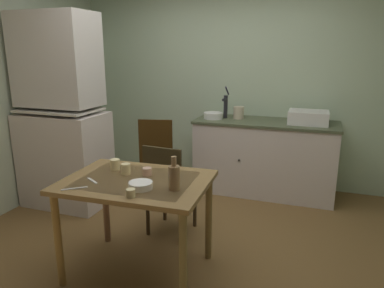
{
  "coord_description": "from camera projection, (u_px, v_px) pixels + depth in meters",
  "views": [
    {
      "loc": [
        1.04,
        -2.76,
        1.71
      ],
      "look_at": [
        0.02,
        0.14,
        0.91
      ],
      "focal_mm": 33.45,
      "sensor_mm": 36.0,
      "label": 1
    }
  ],
  "objects": [
    {
      "name": "teacup_cream",
      "position": [
        126.0,
        169.0,
        2.79
      ],
      "size": [
        0.07,
        0.07,
        0.09
      ],
      "primitive_type": "cylinder",
      "color": "beige",
      "rests_on": "dining_table"
    },
    {
      "name": "teaspoon_near_bowl",
      "position": [
        92.0,
        181.0,
        2.66
      ],
      "size": [
        0.14,
        0.1,
        0.0
      ],
      "primitive_type": "cube",
      "rotation": [
        0.0,
        0.0,
        5.73
      ],
      "color": "beige",
      "rests_on": "dining_table"
    },
    {
      "name": "counter_cabinet",
      "position": [
        264.0,
        157.0,
        4.37
      ],
      "size": [
        1.68,
        0.64,
        0.9
      ],
      "color": "silver",
      "rests_on": "ground"
    },
    {
      "name": "hand_pump",
      "position": [
        226.0,
        104.0,
        4.41
      ],
      "size": [
        0.05,
        0.27,
        0.39
      ],
      "color": "#232328",
      "rests_on": "counter_cabinet"
    },
    {
      "name": "table_knife",
      "position": [
        74.0,
        188.0,
        2.51
      ],
      "size": [
        0.15,
        0.12,
        0.0
      ],
      "primitive_type": "cube",
      "rotation": [
        0.0,
        0.0,
        0.68
      ],
      "color": "silver",
      "rests_on": "dining_table"
    },
    {
      "name": "dining_table",
      "position": [
        137.0,
        193.0,
        2.71
      ],
      "size": [
        1.12,
        0.84,
        0.77
      ],
      "color": "olive",
      "rests_on": "ground"
    },
    {
      "name": "chair_far_side",
      "position": [
        168.0,
        188.0,
        3.34
      ],
      "size": [
        0.43,
        0.43,
        0.89
      ],
      "color": "#342515",
      "rests_on": "ground"
    },
    {
      "name": "wall_back",
      "position": [
        234.0,
        84.0,
        4.65
      ],
      "size": [
        4.22,
        0.1,
        2.59
      ],
      "primitive_type": "cube",
      "color": "beige",
      "rests_on": "ground"
    },
    {
      "name": "stoneware_crock",
      "position": [
        239.0,
        113.0,
        4.39
      ],
      "size": [
        0.13,
        0.13,
        0.15
      ],
      "primitive_type": "cylinder",
      "color": "beige",
      "rests_on": "counter_cabinet"
    },
    {
      "name": "hutch_cabinet",
      "position": [
        62.0,
        119.0,
        3.92
      ],
      "size": [
        0.92,
        0.58,
        2.1
      ],
      "color": "silver",
      "rests_on": "ground"
    },
    {
      "name": "glass_bottle",
      "position": [
        174.0,
        177.0,
        2.47
      ],
      "size": [
        0.08,
        0.08,
        0.24
      ],
      "color": "olive",
      "rests_on": "dining_table"
    },
    {
      "name": "mug_dark",
      "position": [
        115.0,
        164.0,
        2.9
      ],
      "size": [
        0.08,
        0.08,
        0.09
      ],
      "primitive_type": "cylinder",
      "color": "beige",
      "rests_on": "dining_table"
    },
    {
      "name": "ground_plane",
      "position": [
        185.0,
        242.0,
        3.29
      ],
      "size": [
        5.12,
        5.12,
        0.0
      ],
      "primitive_type": "plane",
      "color": "brown"
    },
    {
      "name": "mug_tall",
      "position": [
        147.0,
        172.0,
        2.77
      ],
      "size": [
        0.07,
        0.07,
        0.06
      ],
      "primitive_type": "cylinder",
      "color": "tan",
      "rests_on": "dining_table"
    },
    {
      "name": "chair_by_counter",
      "position": [
        158.0,
        158.0,
        4.15
      ],
      "size": [
        0.49,
        0.49,
        0.98
      ],
      "color": "#3A1E0E",
      "rests_on": "ground"
    },
    {
      "name": "mixing_bowl_counter",
      "position": [
        213.0,
        116.0,
        4.4
      ],
      "size": [
        0.23,
        0.23,
        0.08
      ],
      "primitive_type": "cylinder",
      "color": "white",
      "rests_on": "counter_cabinet"
    },
    {
      "name": "teacup_mint",
      "position": [
        131.0,
        193.0,
        2.36
      ],
      "size": [
        0.06,
        0.06,
        0.06
      ],
      "primitive_type": "cylinder",
      "color": "beige",
      "rests_on": "dining_table"
    },
    {
      "name": "sink_basin",
      "position": [
        308.0,
        117.0,
        4.08
      ],
      "size": [
        0.44,
        0.34,
        0.15
      ],
      "color": "white",
      "rests_on": "counter_cabinet"
    },
    {
      "name": "serving_bowl_wide",
      "position": [
        141.0,
        185.0,
        2.51
      ],
      "size": [
        0.17,
        0.17,
        0.05
      ],
      "primitive_type": "cylinder",
      "color": "white",
      "rests_on": "dining_table"
    }
  ]
}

